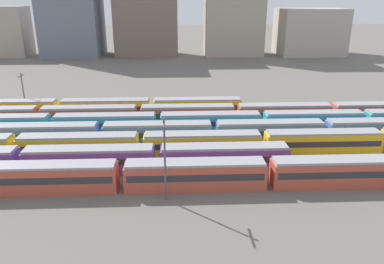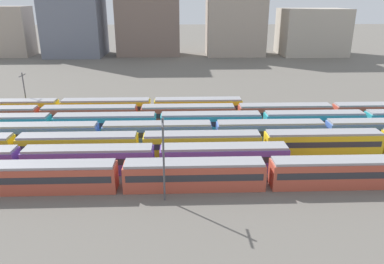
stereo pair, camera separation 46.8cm
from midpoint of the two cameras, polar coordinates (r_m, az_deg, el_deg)
name	(u,v)px [view 2 (the right image)]	position (r m, az deg, el deg)	size (l,w,h in m)	color
ground_plane	(30,145)	(67.46, -23.44, -1.91)	(600.00, 600.00, 0.00)	#666059
train_track_0	(120,176)	(48.29, -10.71, -6.61)	(74.70, 3.06, 3.75)	#BC4C38
train_track_1	(89,159)	(53.89, -15.26, -4.09)	(55.80, 3.06, 3.75)	#6B429E
train_track_2	(202,144)	(57.34, 1.78, -1.88)	(93.60, 3.06, 3.75)	yellow
train_track_3	(325,131)	(66.89, 19.94, 0.13)	(112.50, 3.06, 3.75)	#4C70BC
train_track_4	(262,122)	(68.72, 10.96, 1.50)	(112.50, 3.06, 3.75)	teal
train_track_5	(188,114)	(71.96, -0.42, 2.71)	(93.60, 3.06, 3.75)	#BC4C38
train_track_6	(106,108)	(78.32, -12.86, 3.64)	(55.80, 3.06, 3.75)	yellow
catenary_pole_0	(164,156)	(43.43, -4.09, -3.75)	(0.24, 3.20, 10.47)	#4C4C51
catenary_pole_1	(25,91)	(85.11, -24.19, 5.78)	(0.24, 3.20, 8.80)	#4C4C51
distant_building_0	(2,32)	(178.11, -27.12, 13.58)	(23.15, 12.98, 20.05)	#A89989
distant_building_2	(148,12)	(162.42, -6.72, 17.81)	(26.09, 13.48, 35.15)	#7A665B
distant_building_3	(236,5)	(163.69, 6.85, 18.82)	(24.00, 17.59, 40.86)	#A89989
distant_building_4	(312,32)	(172.26, 17.99, 14.44)	(26.56, 21.55, 19.07)	#B2A899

